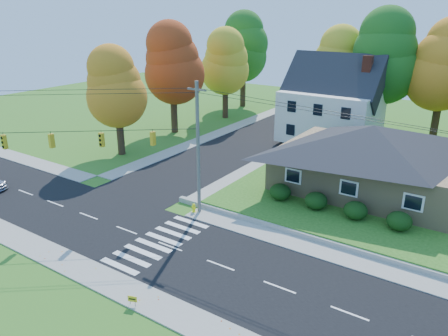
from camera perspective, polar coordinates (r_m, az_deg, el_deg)
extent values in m
plane|color=#3D7923|center=(29.25, -7.06, -10.16)|extent=(120.00, 120.00, 0.00)
cube|color=black|center=(29.24, -7.06, -10.15)|extent=(90.00, 8.00, 0.02)
cube|color=black|center=(53.34, 4.65, 4.09)|extent=(8.00, 44.00, 0.02)
cube|color=#9C9A90|center=(32.68, -1.33, -6.50)|extent=(90.00, 2.00, 0.08)
cube|color=#9C9A90|center=(26.29, -14.39, -14.43)|extent=(90.00, 2.00, 0.08)
cube|color=#3D7923|center=(42.54, 26.48, -1.92)|extent=(30.00, 30.00, 0.50)
cube|color=tan|center=(38.09, 18.40, -0.23)|extent=(14.00, 10.00, 3.20)
pyramid|color=#26262B|center=(37.28, 18.85, 3.66)|extent=(14.60, 10.60, 2.20)
cube|color=silver|center=(51.07, 13.76, 6.67)|extent=(10.00, 8.00, 5.60)
pyramid|color=#26262B|center=(50.33, 14.14, 11.09)|extent=(10.40, 8.40, 2.40)
cube|color=brown|center=(49.60, 17.76, 8.27)|extent=(0.90, 0.90, 9.60)
ellipsoid|color=#163A10|center=(34.59, 7.34, -3.10)|extent=(1.70, 1.70, 1.27)
ellipsoid|color=#163A10|center=(33.49, 11.93, -4.19)|extent=(1.70, 1.70, 1.27)
ellipsoid|color=#163A10|center=(32.64, 16.80, -5.31)|extent=(1.70, 1.70, 1.27)
ellipsoid|color=#163A10|center=(32.04, 21.92, -6.44)|extent=(1.70, 1.70, 1.27)
cylinder|color=#666059|center=(31.78, -3.41, 2.36)|extent=(0.26, 0.26, 10.00)
cube|color=#666059|center=(30.72, -3.58, 10.19)|extent=(1.60, 0.12, 0.12)
cube|color=gold|center=(34.00, -26.76, 3.06)|extent=(0.34, 0.26, 1.00)
cube|color=gold|center=(32.93, -21.59, 3.32)|extent=(0.26, 0.34, 1.00)
cube|color=gold|center=(32.08, -15.68, 3.58)|extent=(0.34, 0.26, 1.00)
cube|color=gold|center=(31.60, -9.27, 3.82)|extent=(0.26, 0.34, 1.00)
cylinder|color=black|center=(32.25, -18.46, 4.57)|extent=(13.02, 10.43, 0.04)
cylinder|color=#3F2A19|center=(57.27, 14.03, 7.96)|extent=(0.80, 0.80, 5.40)
sphere|color=gold|center=(56.62, 14.37, 11.81)|extent=(6.72, 6.72, 6.72)
sphere|color=gold|center=(56.42, 14.52, 13.50)|extent=(5.91, 5.91, 5.91)
sphere|color=gold|center=(56.27, 14.67, 15.19)|extent=(5.11, 5.11, 5.11)
cylinder|color=#3F2A19|center=(54.54, 19.63, 7.29)|extent=(0.86, 0.86, 6.30)
sphere|color=#25691D|center=(53.80, 20.20, 12.00)|extent=(7.84, 7.84, 7.84)
sphere|color=#25691D|center=(53.60, 20.46, 14.07)|extent=(6.90, 6.90, 6.90)
sphere|color=#25691D|center=(53.47, 20.72, 16.15)|extent=(5.96, 5.96, 5.96)
cylinder|color=#3F2A19|center=(54.45, 25.98, 6.16)|extent=(0.83, 0.83, 5.85)
sphere|color=orange|center=(53.74, 26.67, 10.52)|extent=(7.28, 7.28, 7.28)
sphere|color=orange|center=(53.53, 26.98, 12.43)|extent=(6.41, 6.41, 6.41)
cylinder|color=#3F2A19|center=(47.42, -13.41, 4.65)|extent=(0.77, 0.77, 4.95)
sphere|color=orange|center=(46.63, -13.77, 8.88)|extent=(6.16, 6.16, 6.16)
sphere|color=orange|center=(46.37, -13.93, 10.75)|extent=(5.42, 5.42, 5.42)
sphere|color=orange|center=(46.16, -14.09, 12.63)|extent=(4.68, 4.68, 4.68)
cylinder|color=#3F2A19|center=(54.99, -6.55, 7.64)|extent=(0.83, 0.83, 5.85)
sphere|color=#AF3B16|center=(54.24, -6.73, 12.00)|extent=(7.28, 7.28, 7.28)
sphere|color=#AF3B16|center=(54.02, -6.81, 13.91)|extent=(6.41, 6.41, 6.41)
sphere|color=#AF3B16|center=(53.86, -6.90, 15.84)|extent=(5.53, 5.53, 5.53)
cylinder|color=#3F2A19|center=(62.26, 0.17, 9.02)|extent=(0.80, 0.80, 5.40)
sphere|color=gold|center=(61.63, 0.17, 12.58)|extent=(6.72, 6.72, 6.72)
sphere|color=gold|center=(61.43, 0.18, 14.14)|extent=(5.91, 5.91, 5.91)
sphere|color=gold|center=(61.28, 0.18, 15.70)|extent=(5.11, 5.11, 5.11)
cylinder|color=#3F2A19|center=(69.88, 2.49, 10.60)|extent=(0.86, 0.86, 6.30)
sphere|color=#25691D|center=(69.27, 2.55, 14.31)|extent=(7.84, 7.84, 7.84)
sphere|color=#25691D|center=(69.10, 2.57, 15.93)|extent=(6.90, 6.90, 6.90)
sphere|color=#25691D|center=(68.99, 2.60, 17.55)|extent=(5.96, 5.96, 5.96)
imported|color=silver|center=(59.72, 9.48, 6.36)|extent=(2.35, 4.66, 1.47)
cylinder|color=#FFFC11|center=(33.57, -3.95, -5.77)|extent=(0.33, 0.33, 0.09)
cylinder|color=#FFFC11|center=(33.45, -3.96, -5.34)|extent=(0.22, 0.22, 0.51)
sphere|color=#FFFC11|center=(33.32, -3.97, -4.86)|extent=(0.24, 0.24, 0.24)
cylinder|color=#FFFC11|center=(33.41, -3.97, -5.19)|extent=(0.43, 0.17, 0.11)
cylinder|color=black|center=(24.42, -12.16, -16.72)|extent=(0.02, 0.02, 0.43)
cylinder|color=black|center=(24.19, -11.51, -17.06)|extent=(0.02, 0.02, 0.43)
cube|color=yellow|center=(24.15, -11.88, -16.40)|extent=(0.49, 0.20, 0.34)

